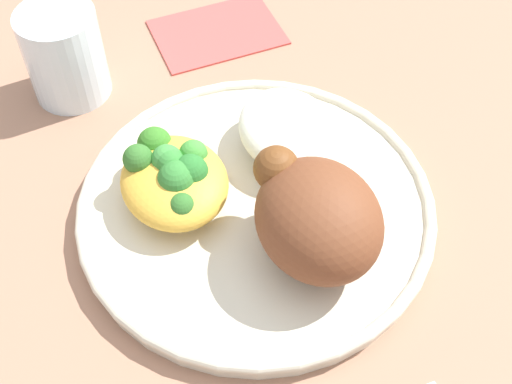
# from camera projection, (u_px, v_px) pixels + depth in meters

# --- Properties ---
(ground_plane) EXTENTS (2.00, 2.00, 0.00)m
(ground_plane) POSITION_uv_depth(u_px,v_px,m) (256.00, 215.00, 0.54)
(ground_plane) COLOR #9F7057
(plate) EXTENTS (0.28, 0.28, 0.02)m
(plate) POSITION_uv_depth(u_px,v_px,m) (256.00, 207.00, 0.53)
(plate) COLOR beige
(plate) RESTS_ON ground_plane
(roasted_chicken) EXTENTS (0.11, 0.09, 0.07)m
(roasted_chicken) POSITION_uv_depth(u_px,v_px,m) (316.00, 217.00, 0.47)
(roasted_chicken) COLOR brown
(roasted_chicken) RESTS_ON plate
(rice_pile) EXTENTS (0.10, 0.08, 0.04)m
(rice_pile) POSITION_uv_depth(u_px,v_px,m) (288.00, 130.00, 0.55)
(rice_pile) COLOR white
(rice_pile) RESTS_ON plate
(mac_cheese_with_broccoli) EXTENTS (0.10, 0.08, 0.04)m
(mac_cheese_with_broccoli) POSITION_uv_depth(u_px,v_px,m) (173.00, 176.00, 0.51)
(mac_cheese_with_broccoli) COLOR gold
(mac_cheese_with_broccoli) RESTS_ON plate
(water_glass) EXTENTS (0.07, 0.07, 0.09)m
(water_glass) POSITION_uv_depth(u_px,v_px,m) (64.00, 54.00, 0.60)
(water_glass) COLOR silver
(water_glass) RESTS_ON ground_plane
(napkin) EXTENTS (0.09, 0.13, 0.00)m
(napkin) POSITION_uv_depth(u_px,v_px,m) (217.00, 31.00, 0.68)
(napkin) COLOR #DB4C47
(napkin) RESTS_ON ground_plane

